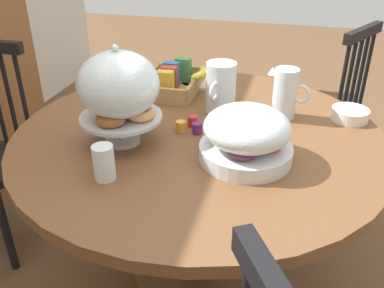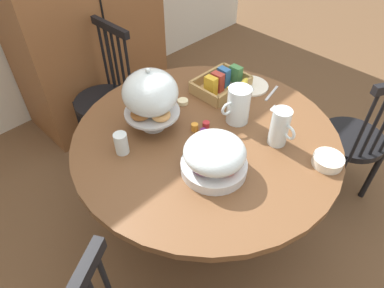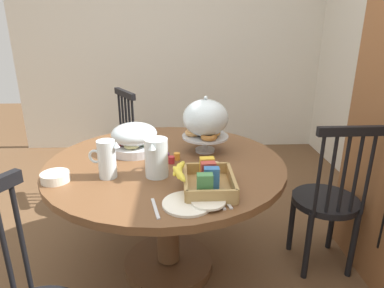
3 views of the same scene
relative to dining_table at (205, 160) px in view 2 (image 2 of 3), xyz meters
name	(u,v)px [view 2 (image 2 of 3)]	position (x,y,z in m)	size (l,w,h in m)	color
ground_plane	(216,212)	(0.10, -0.03, -0.56)	(10.00, 10.00, 0.00)	brown
dining_table	(205,160)	(0.00, 0.00, 0.00)	(1.35, 1.35, 0.74)	brown
windsor_chair_by_cabinet	(354,141)	(0.85, -0.48, -0.10)	(0.45, 0.45, 0.97)	black
windsor_chair_facing_door	(106,100)	(0.01, 0.97, -0.10)	(0.40, 0.40, 0.97)	black
pastry_stand_with_dome	(151,95)	(-0.15, 0.24, 0.38)	(0.28, 0.28, 0.34)	silver
fruit_platter_covered	(215,157)	(-0.15, -0.19, 0.27)	(0.30, 0.30, 0.18)	silver
orange_juice_pitcher	(238,107)	(0.20, -0.04, 0.28)	(0.20, 0.12, 0.20)	silver
milk_pitcher	(279,128)	(0.20, -0.29, 0.27)	(0.09, 0.17, 0.20)	silver
cereal_basket	(223,84)	(0.36, 0.20, 0.23)	(0.32, 0.30, 0.12)	tan
china_plate_large	(250,86)	(0.50, 0.11, 0.19)	(0.22, 0.22, 0.01)	white
china_plate_small	(239,78)	(0.51, 0.20, 0.20)	(0.15, 0.15, 0.01)	white
cereal_bowl	(328,161)	(0.24, -0.54, 0.21)	(0.14, 0.14, 0.04)	white
drinking_glass	(121,143)	(-0.37, 0.20, 0.24)	(0.06, 0.06, 0.11)	silver
butter_dish	(183,102)	(0.10, 0.27, 0.20)	(0.06, 0.06, 0.02)	beige
jam_jar_strawberry	(206,125)	(0.04, 0.03, 0.20)	(0.04, 0.04, 0.04)	#B7282D
jam_jar_apricot	(195,127)	(-0.02, 0.06, 0.20)	(0.04, 0.04, 0.04)	orange
jam_jar_grape	(203,133)	(-0.02, 0.00, 0.20)	(0.04, 0.04, 0.04)	#5B2366
table_knife	(229,79)	(0.47, 0.25, 0.19)	(0.17, 0.01, 0.01)	silver
dinner_fork	(225,78)	(0.47, 0.28, 0.19)	(0.17, 0.01, 0.01)	silver
soup_spoon	(272,93)	(0.53, -0.03, 0.19)	(0.17, 0.01, 0.01)	silver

